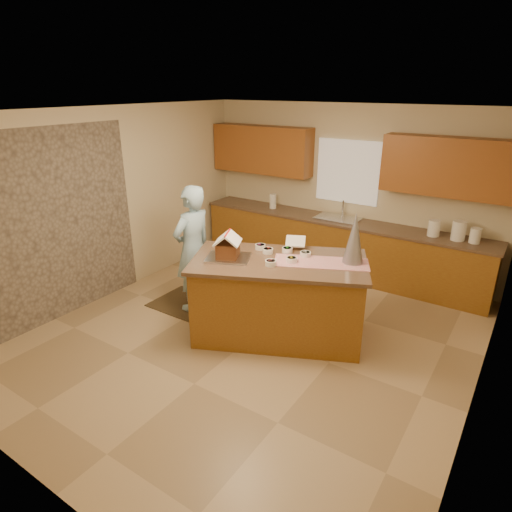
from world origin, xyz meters
name	(u,v)px	position (x,y,z in m)	size (l,w,h in m)	color
floor	(254,336)	(0.00, 0.00, 0.00)	(5.50, 5.50, 0.00)	tan
ceiling	(253,111)	(0.00, 0.00, 2.70)	(5.50, 5.50, 0.00)	silver
wall_back	(347,190)	(0.00, 2.75, 1.35)	(5.50, 5.50, 0.00)	beige
wall_front	(22,346)	(0.00, -2.75, 1.35)	(5.50, 5.50, 0.00)	beige
wall_left	(110,204)	(-2.50, 0.00, 1.35)	(5.50, 5.50, 0.00)	beige
wall_right	(496,287)	(2.50, 0.00, 1.35)	(5.50, 5.50, 0.00)	beige
stone_accent	(63,225)	(-2.48, -0.80, 1.25)	(2.50, 2.50, 0.00)	gray
window_curtain	(348,172)	(0.00, 2.72, 1.65)	(1.05, 0.03, 1.00)	white
back_counter_base	(336,247)	(0.00, 2.45, 0.44)	(4.80, 0.60, 0.88)	brown
back_counter_top	(338,221)	(0.00, 2.45, 0.90)	(4.85, 0.63, 0.04)	brown
upper_cabinet_left	(262,150)	(-1.55, 2.57, 1.90)	(1.85, 0.35, 0.80)	#964920
upper_cabinet_right	(451,167)	(1.55, 2.57, 1.90)	(1.85, 0.35, 0.80)	#964920
sink	(338,221)	(0.00, 2.45, 0.89)	(0.70, 0.45, 0.12)	silver
faucet	(343,209)	(0.00, 2.63, 1.06)	(0.03, 0.03, 0.28)	silver
island_base	(278,300)	(0.22, 0.21, 0.49)	(1.98, 0.99, 0.97)	brown
island_top	(279,262)	(0.22, 0.21, 0.99)	(2.07, 1.08, 0.04)	brown
table_runner	(321,262)	(0.67, 0.42, 1.02)	(1.10, 0.40, 0.01)	#A10B20
baking_tray	(228,258)	(-0.31, -0.09, 1.03)	(0.51, 0.37, 0.03)	silver
cookbook	(296,241)	(0.20, 0.66, 1.11)	(0.24, 0.02, 0.20)	white
tinsel_tree	(354,238)	(0.98, 0.62, 1.32)	(0.24, 0.24, 0.61)	silver
rug	(194,306)	(-1.17, 0.18, 0.01)	(1.19, 0.77, 0.01)	black
boy	(193,249)	(-1.12, 0.18, 0.89)	(0.64, 0.42, 1.75)	#92B7CF
canister_a	(434,228)	(1.48, 2.45, 1.04)	(0.17, 0.17, 0.23)	white
canister_b	(459,231)	(1.81, 2.45, 1.06)	(0.19, 0.19, 0.27)	white
canister_c	(475,236)	(2.03, 2.45, 1.03)	(0.15, 0.15, 0.21)	white
paper_towel	(273,201)	(-1.24, 2.45, 1.05)	(0.12, 0.12, 0.25)	white
gingerbread_house	(228,248)	(-0.31, -0.09, 1.16)	(0.40, 0.41, 0.31)	#5A2817
candy_bowls	(280,254)	(0.17, 0.33, 1.04)	(0.73, 0.60, 0.06)	#E56C79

